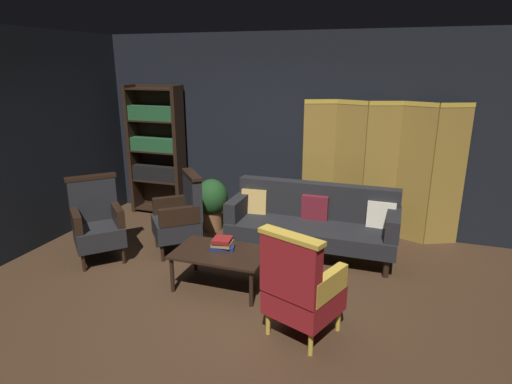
# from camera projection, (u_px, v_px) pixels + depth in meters

# --- Properties ---
(ground_plane) EXTENTS (10.00, 10.00, 0.00)m
(ground_plane) POSITION_uv_depth(u_px,v_px,m) (231.00, 300.00, 4.50)
(ground_plane) COLOR #3D2819
(back_wall) EXTENTS (7.20, 0.10, 2.80)m
(back_wall) POSITION_uv_depth(u_px,v_px,m) (292.00, 132.00, 6.31)
(back_wall) COLOR black
(back_wall) RESTS_ON ground_plane
(side_wall_left) EXTENTS (0.10, 3.60, 2.80)m
(side_wall_left) POSITION_uv_depth(u_px,v_px,m) (32.00, 141.00, 5.57)
(side_wall_left) COLOR black
(side_wall_left) RESTS_ON ground_plane
(folding_screen) EXTENTS (2.15, 0.27, 1.90)m
(folding_screen) POSITION_uv_depth(u_px,v_px,m) (381.00, 169.00, 5.86)
(folding_screen) COLOR olive
(folding_screen) RESTS_ON ground_plane
(bookshelf) EXTENTS (0.90, 0.32, 2.05)m
(bookshelf) POSITION_uv_depth(u_px,v_px,m) (157.00, 148.00, 6.84)
(bookshelf) COLOR black
(bookshelf) RESTS_ON ground_plane
(velvet_couch) EXTENTS (2.12, 0.78, 0.88)m
(velvet_couch) POSITION_uv_depth(u_px,v_px,m) (313.00, 219.00, 5.51)
(velvet_couch) COLOR black
(velvet_couch) RESTS_ON ground_plane
(coffee_table) EXTENTS (1.00, 0.64, 0.42)m
(coffee_table) POSITION_uv_depth(u_px,v_px,m) (220.00, 255.00, 4.66)
(coffee_table) COLOR black
(coffee_table) RESTS_ON ground_plane
(armchair_gilt_accent) EXTENTS (0.75, 0.75, 1.04)m
(armchair_gilt_accent) POSITION_uv_depth(u_px,v_px,m) (300.00, 287.00, 3.78)
(armchair_gilt_accent) COLOR gold
(armchair_gilt_accent) RESTS_ON ground_plane
(armchair_wing_left) EXTENTS (0.81, 0.81, 1.04)m
(armchair_wing_left) POSITION_uv_depth(u_px,v_px,m) (181.00, 215.00, 5.54)
(armchair_wing_left) COLOR black
(armchair_wing_left) RESTS_ON ground_plane
(armchair_wing_right) EXTENTS (0.82, 0.82, 1.04)m
(armchair_wing_right) POSITION_uv_depth(u_px,v_px,m) (97.00, 222.00, 5.32)
(armchair_wing_right) COLOR black
(armchair_wing_right) RESTS_ON ground_plane
(potted_plant) EXTENTS (0.47, 0.47, 0.76)m
(potted_plant) POSITION_uv_depth(u_px,v_px,m) (212.00, 201.00, 6.29)
(potted_plant) COLOR brown
(potted_plant) RESTS_ON ground_plane
(book_navy_cloth) EXTENTS (0.29, 0.22, 0.04)m
(book_navy_cloth) POSITION_uv_depth(u_px,v_px,m) (223.00, 247.00, 4.71)
(book_navy_cloth) COLOR navy
(book_navy_cloth) RESTS_ON coffee_table
(book_tan_leather) EXTENTS (0.22, 0.19, 0.04)m
(book_tan_leather) POSITION_uv_depth(u_px,v_px,m) (222.00, 244.00, 4.69)
(book_tan_leather) COLOR #9E7A47
(book_tan_leather) RESTS_ON book_navy_cloth
(book_red_leather) EXTENTS (0.22, 0.22, 0.04)m
(book_red_leather) POSITION_uv_depth(u_px,v_px,m) (222.00, 240.00, 4.68)
(book_red_leather) COLOR maroon
(book_red_leather) RESTS_ON book_tan_leather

